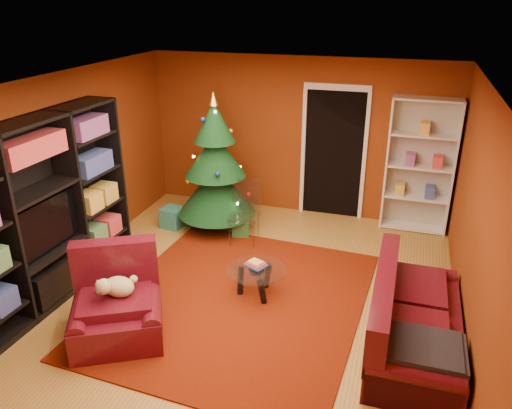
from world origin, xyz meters
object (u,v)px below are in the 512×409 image
(armchair, at_px, (116,305))
(dog, at_px, (119,287))
(acrylic_chair, at_px, (244,216))
(gift_box_teal, at_px, (173,217))
(media_unit, at_px, (39,215))
(sofa, at_px, (417,314))
(rug, at_px, (237,301))
(white_bookshelf, at_px, (420,167))
(gift_box_red, at_px, (233,200))
(coffee_table, at_px, (257,282))
(christmas_tree, at_px, (216,165))
(gift_box_green, at_px, (241,228))

(armchair, bearing_deg, dog, 45.00)
(acrylic_chair, bearing_deg, gift_box_teal, 165.85)
(media_unit, relative_size, sofa, 1.47)
(rug, height_order, white_bookshelf, white_bookshelf)
(white_bookshelf, bearing_deg, acrylic_chair, -151.08)
(rug, distance_m, dog, 1.49)
(gift_box_teal, xyz_separation_m, gift_box_red, (0.63, 1.09, -0.06))
(armchair, distance_m, acrylic_chair, 2.61)
(coffee_table, bearing_deg, armchair, -135.00)
(christmas_tree, relative_size, gift_box_red, 10.86)
(media_unit, xyz_separation_m, dog, (1.22, -0.38, -0.52))
(media_unit, bearing_deg, dog, -15.32)
(gift_box_teal, bearing_deg, rug, -45.52)
(white_bookshelf, height_order, sofa, white_bookshelf)
(dog, bearing_deg, coffee_table, 15.38)
(christmas_tree, height_order, gift_box_green, christmas_tree)
(media_unit, xyz_separation_m, gift_box_green, (1.68, 2.29, -0.98))
(white_bookshelf, height_order, armchair, white_bookshelf)
(acrylic_chair, bearing_deg, sofa, -41.44)
(gift_box_red, bearing_deg, white_bookshelf, -0.37)
(christmas_tree, xyz_separation_m, white_bookshelf, (2.99, 0.90, -0.02))
(gift_box_green, bearing_deg, christmas_tree, 160.89)
(sofa, bearing_deg, gift_box_teal, 62.86)
(gift_box_teal, bearing_deg, white_bookshelf, 16.23)
(armchair, height_order, coffee_table, armchair)
(dog, height_order, acrylic_chair, acrylic_chair)
(christmas_tree, distance_m, white_bookshelf, 3.12)
(coffee_table, bearing_deg, gift_box_red, 115.58)
(armchair, bearing_deg, rug, 16.24)
(gift_box_red, height_order, acrylic_chair, acrylic_chair)
(gift_box_red, relative_size, sofa, 0.10)
(white_bookshelf, bearing_deg, gift_box_teal, -162.37)
(media_unit, xyz_separation_m, white_bookshelf, (4.22, 3.35, -0.07))
(dog, bearing_deg, gift_box_red, 62.49)
(rug, relative_size, coffee_table, 4.61)
(rug, relative_size, gift_box_teal, 10.69)
(dog, relative_size, sofa, 0.20)
(rug, distance_m, gift_box_green, 1.82)
(media_unit, xyz_separation_m, armchair, (1.20, -0.45, -0.71))
(gift_box_green, distance_m, white_bookshelf, 2.90)
(gift_box_teal, height_order, sofa, sofa)
(christmas_tree, bearing_deg, white_bookshelf, 16.79)
(media_unit, xyz_separation_m, christmas_tree, (1.23, 2.45, -0.05))
(coffee_table, bearing_deg, sofa, -13.39)
(sofa, height_order, acrylic_chair, acrylic_chair)
(dog, distance_m, coffee_table, 1.69)
(coffee_table, xyz_separation_m, acrylic_chair, (-0.60, 1.33, 0.23))
(rug, xyz_separation_m, white_bookshelf, (2.00, 2.79, 1.03))
(media_unit, relative_size, gift_box_green, 11.06)
(armchair, xyz_separation_m, coffee_table, (1.21, 1.21, -0.20))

